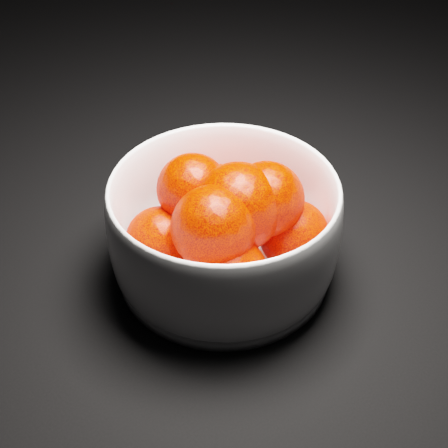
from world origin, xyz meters
TOP-DOWN VIEW (x-y plane):
  - bowl at (-0.25, 0.25)m, footprint 0.22×0.22m
  - orange_pile at (-0.25, 0.24)m, footprint 0.17×0.16m

SIDE VIEW (x-z plane):
  - bowl at x=-0.25m, z-range 0.00..0.11m
  - orange_pile at x=-0.25m, z-range 0.01..0.13m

